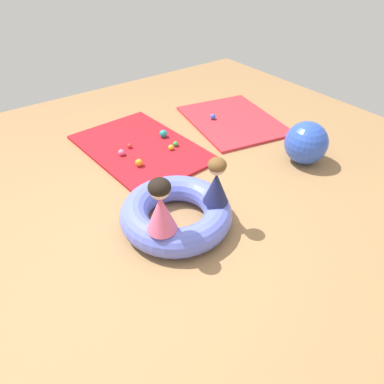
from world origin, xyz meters
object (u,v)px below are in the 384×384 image
Objects in this scene: inflatable_cushion at (176,213)px; play_ball_teal at (163,134)px; play_ball_yellow at (171,147)px; play_ball_orange at (139,163)px; play_ball_red at (130,146)px; play_ball_blue at (213,117)px; play_ball_green at (176,144)px; play_ball_pink at (121,152)px; child_in_navy at (216,181)px; child_in_pink at (161,206)px; exercise_ball_large at (306,143)px.

inflatable_cushion reaches higher than play_ball_teal.
play_ball_orange reaches higher than play_ball_yellow.
inflatable_cushion is at bearing -11.48° from play_ball_red.
play_ball_green is at bearing -69.71° from play_ball_blue.
inflatable_cushion reaches higher than play_ball_pink.
play_ball_pink is at bearing -148.66° from child_in_navy.
child_in_pink is 2.34m from exercise_ball_large.
child_in_navy is at bearing 56.60° from inflatable_cushion.
play_ball_orange is 0.18× the size of exercise_ball_large.
play_ball_teal is at bearing 124.79° from play_ball_orange.
inflatable_cushion is at bearing -28.51° from play_ball_teal.
play_ball_orange is (0.09, -0.54, 0.01)m from play_ball_yellow.
play_ball_green is at bearing -178.88° from child_in_pink.
inflatable_cushion is 15.85× the size of play_ball_yellow.
child_in_navy is 4.61× the size of play_ball_teal.
play_ball_pink is (-0.27, -0.60, 0.01)m from play_ball_yellow.
play_ball_green is at bearing 58.10° from play_ball_red.
child_in_navy is 2.38m from play_ball_blue.
play_ball_orange is 2.12m from exercise_ball_large.
play_ball_blue reaches higher than play_ball_yellow.
inflatable_cushion reaches higher than play_ball_blue.
child_in_navy is at bearing 6.02° from play_ball_pink.
child_in_pink is at bearing -83.56° from exercise_ball_large.
play_ball_yellow is 0.37m from play_ball_teal.
play_ball_red is 0.66× the size of play_ball_orange.
play_ball_teal is at bearing -88.13° from play_ball_blue.
play_ball_red is 0.48m from play_ball_orange.
play_ball_orange is (0.36, 0.06, 0.01)m from play_ball_pink.
inflatable_cushion is 2.41m from play_ball_blue.
play_ball_pink is at bearing -113.91° from play_ball_yellow.
inflatable_cushion is 1.80m from play_ball_teal.
inflatable_cushion is 1.50m from play_ball_pink.
play_ball_yellow is at bearing 48.74° from play_ball_red.
child_in_pink reaches higher than exercise_ball_large.
play_ball_red is at bearing -91.58° from play_ball_teal.
child_in_pink is 8.50× the size of play_ball_red.
inflatable_cushion is 13.34× the size of play_ball_pink.
play_ball_pink is at bearing -107.57° from play_ball_green.
play_ball_teal reaches higher than play_ball_blue.
play_ball_green is at bearing 72.43° from play_ball_pink.
play_ball_yellow is at bearing 99.91° from play_ball_orange.
inflatable_cushion is at bearing -48.02° from play_ball_blue.
play_ball_red is at bearing -160.21° from child_in_pink.
play_ball_teal is at bearing 151.49° from inflatable_cushion.
play_ball_teal is (-1.82, 1.17, -0.46)m from child_in_pink.
play_ball_red is at bearing 121.29° from play_ball_pink.
play_ball_blue is at bearing 90.61° from play_ball_red.
child_in_navy reaches higher than play_ball_teal.
play_ball_green is at bearing -137.32° from exercise_ball_large.
child_in_pink is 2.00m from play_ball_red.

